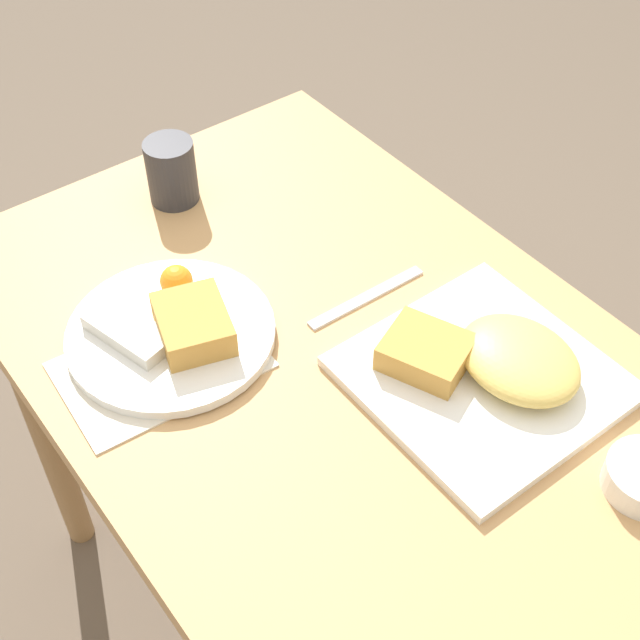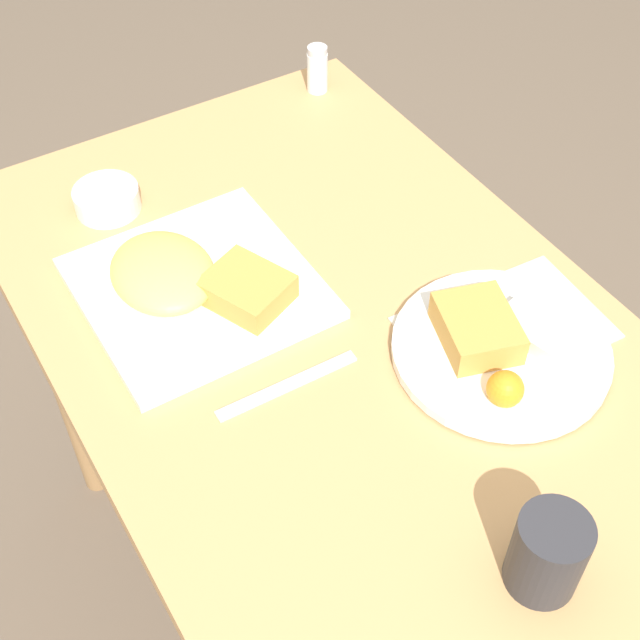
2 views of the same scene
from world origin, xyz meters
The scene contains 9 objects.
ground_plane centered at (0.00, 0.00, 0.00)m, with size 8.00×8.00×0.00m, color brown.
dining_table centered at (0.00, 0.00, 0.67)m, with size 1.06×0.68×0.77m.
menu_card centered at (0.12, 0.18, 0.77)m, with size 0.18×0.26×0.00m.
plate_square_near centered at (-0.14, -0.13, 0.79)m, with size 0.29×0.29×0.06m.
plate_oval_far centered at (0.15, 0.14, 0.79)m, with size 0.27×0.27×0.05m.
sauce_ramekin centered at (-0.36, -0.16, 0.79)m, with size 0.09×0.09×0.03m.
salt_shaker centered at (-0.46, 0.26, 0.80)m, with size 0.03×0.03×0.08m.
butter_knife centered at (0.06, -0.10, 0.77)m, with size 0.02×0.19×0.00m.
coffee_mug centered at (0.40, -0.01, 0.82)m, with size 0.07×0.07×0.10m.
Camera 2 is at (0.64, -0.41, 1.61)m, focal length 50.00 mm.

